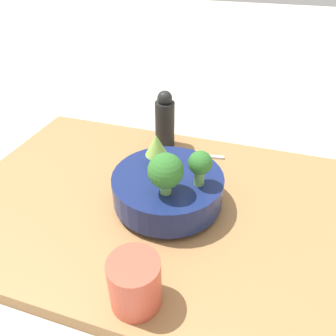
{
  "coord_description": "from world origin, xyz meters",
  "views": [
    {
      "loc": [
        -0.2,
        0.53,
        0.53
      ],
      "look_at": [
        -0.04,
        -0.0,
        0.13
      ],
      "focal_mm": 35.0,
      "sensor_mm": 36.0,
      "label": 1
    }
  ],
  "objects_px": {
    "pepper_mill": "(165,121)",
    "bowl": "(168,188)",
    "cup": "(135,283)",
    "fork": "(190,155)"
  },
  "relations": [
    {
      "from": "bowl",
      "to": "pepper_mill",
      "type": "bearing_deg",
      "value": -70.39
    },
    {
      "from": "bowl",
      "to": "pepper_mill",
      "type": "xyz_separation_m",
      "value": [
        0.08,
        -0.24,
        0.03
      ]
    },
    {
      "from": "fork",
      "to": "bowl",
      "type": "bearing_deg",
      "value": 89.96
    },
    {
      "from": "cup",
      "to": "fork",
      "type": "distance_m",
      "value": 0.45
    },
    {
      "from": "bowl",
      "to": "fork",
      "type": "xyz_separation_m",
      "value": [
        -0.0,
        -0.2,
        -0.04
      ]
    },
    {
      "from": "pepper_mill",
      "to": "bowl",
      "type": "bearing_deg",
      "value": 109.61
    },
    {
      "from": "cup",
      "to": "pepper_mill",
      "type": "relative_size",
      "value": 0.58
    },
    {
      "from": "pepper_mill",
      "to": "cup",
      "type": "bearing_deg",
      "value": 102.58
    },
    {
      "from": "fork",
      "to": "pepper_mill",
      "type": "bearing_deg",
      "value": -23.0
    },
    {
      "from": "bowl",
      "to": "pepper_mill",
      "type": "relative_size",
      "value": 1.47
    }
  ]
}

